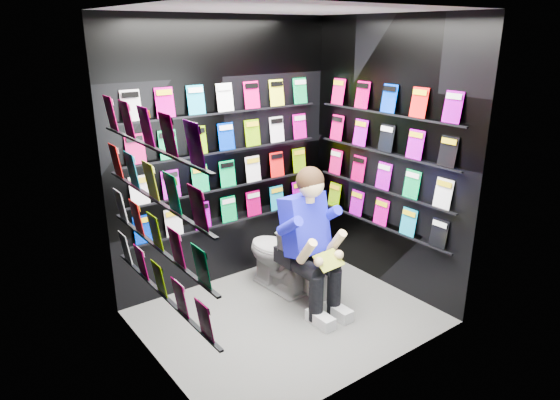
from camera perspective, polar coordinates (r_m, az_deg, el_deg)
floor at (r=4.63m, az=0.81°, el=-13.16°), size 2.40×2.40×0.00m
ceiling at (r=3.93m, az=0.99°, el=20.98°), size 2.40×2.40×0.00m
wall_back at (r=4.90m, az=-6.27°, el=5.10°), size 2.40×0.04×2.60m
wall_front at (r=3.40m, az=11.21°, el=-1.39°), size 2.40×0.04×2.60m
wall_left at (r=3.53m, az=-14.77°, el=-0.88°), size 0.04×2.00×2.60m
wall_right at (r=4.89m, az=12.16°, el=4.77°), size 0.04×2.00×2.60m
comics_back at (r=4.87m, az=-6.09°, el=5.09°), size 2.10×0.06×1.37m
comics_left at (r=3.54m, az=-14.33°, el=-0.71°), size 0.06×1.70×1.37m
comics_right at (r=4.87m, az=11.92°, el=4.79°), size 0.06×1.70×1.37m
toilet at (r=4.93m, az=-0.19°, el=-6.18°), size 0.46×0.77×0.73m
longbox at (r=4.91m, az=4.50°, el=-9.32°), size 0.23×0.39×0.28m
longbox_lid at (r=4.84m, az=4.55°, el=-7.69°), size 0.25×0.41×0.03m
reader at (r=4.49m, az=2.69°, el=-2.92°), size 0.60×0.84×1.49m
held_comic at (r=4.33m, az=5.60°, el=-6.88°), size 0.27×0.17×0.11m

